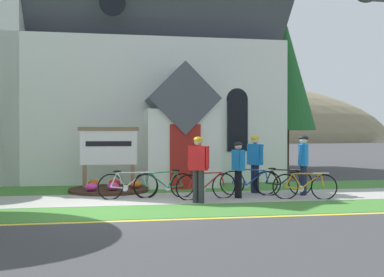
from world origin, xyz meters
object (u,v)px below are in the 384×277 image
object	(u,v)px
bicycle_silver	(304,186)
bicycle_orange	(283,182)
bicycle_blue	(250,182)
cyclist_in_red_jersey	(255,159)
bicycle_yellow	(206,186)
cyclist_in_blue_jersey	(198,164)
cyclist_in_orange_jersey	(238,166)
bicycle_green	(165,185)
bicycle_white	(128,185)
roadside_conifer	(286,76)
church_sign	(109,149)
cyclist_in_yellow_jersey	(304,160)

from	to	relation	value
bicycle_silver	bicycle_orange	bearing A→B (deg)	101.76
bicycle_blue	cyclist_in_red_jersey	bearing A→B (deg)	56.81
bicycle_yellow	cyclist_in_blue_jersey	distance (m)	1.00
bicycle_orange	cyclist_in_orange_jersey	xyz separation A→B (m)	(-1.50, -0.54, 0.54)
bicycle_green	cyclist_in_orange_jersey	world-z (taller)	cyclist_in_orange_jersey
bicycle_silver	bicycle_white	distance (m)	4.85
bicycle_blue	cyclist_in_red_jersey	distance (m)	0.84
bicycle_white	roadside_conifer	bearing A→B (deg)	47.78
church_sign	bicycle_orange	distance (m)	5.49
church_sign	bicycle_yellow	size ratio (longest dim) A/B	1.15
cyclist_in_yellow_jersey	bicycle_silver	bearing A→B (deg)	-111.40
bicycle_silver	church_sign	bearing A→B (deg)	150.48
bicycle_green	bicycle_yellow	world-z (taller)	bicycle_green
church_sign	bicycle_yellow	xyz separation A→B (m)	(2.63, -2.51, -0.95)
cyclist_in_red_jersey	roadside_conifer	world-z (taller)	roadside_conifer
bicycle_blue	roadside_conifer	size ratio (longest dim) A/B	0.23
bicycle_orange	bicycle_white	distance (m)	4.52
bicycle_yellow	cyclist_in_blue_jersey	bearing A→B (deg)	-116.90
cyclist_in_yellow_jersey	roadside_conifer	bearing A→B (deg)	72.05
bicycle_blue	cyclist_in_yellow_jersey	bearing A→B (deg)	-9.41
bicycle_yellow	bicycle_white	distance (m)	2.16
cyclist_in_yellow_jersey	cyclist_in_red_jersey	bearing A→B (deg)	150.45
cyclist_in_blue_jersey	cyclist_in_red_jersey	size ratio (longest dim) A/B	1.00
bicycle_silver	cyclist_in_red_jersey	distance (m)	1.89
bicycle_white	roadside_conifer	size ratio (longest dim) A/B	0.23
bicycle_blue	roadside_conifer	bearing A→B (deg)	62.95
bicycle_white	church_sign	bearing A→B (deg)	104.91
bicycle_green	bicycle_blue	bearing A→B (deg)	2.29
cyclist_in_orange_jersey	cyclist_in_yellow_jersey	distance (m)	2.06
cyclist_in_blue_jersey	cyclist_in_red_jersey	bearing A→B (deg)	39.86
bicycle_yellow	cyclist_in_red_jersey	size ratio (longest dim) A/B	1.01
cyclist_in_blue_jersey	roadside_conifer	bearing A→B (deg)	58.10
bicycle_white	cyclist_in_yellow_jersey	world-z (taller)	cyclist_in_yellow_jersey
bicycle_orange	cyclist_in_blue_jersey	bearing A→B (deg)	-155.43
church_sign	bicycle_silver	xyz separation A→B (m)	(5.28, -2.99, -0.96)
bicycle_green	roadside_conifer	xyz separation A→B (m)	(6.95, 8.81, 4.21)
bicycle_green	bicycle_silver	xyz separation A→B (m)	(3.73, -0.96, 0.00)
bicycle_blue	cyclist_in_yellow_jersey	xyz separation A→B (m)	(1.54, -0.26, 0.65)
cyclist_in_red_jersey	cyclist_in_orange_jersey	xyz separation A→B (m)	(-0.79, -0.99, -0.12)
bicycle_blue	cyclist_in_yellow_jersey	world-z (taller)	cyclist_in_yellow_jersey
bicycle_silver	cyclist_in_yellow_jersey	world-z (taller)	cyclist_in_yellow_jersey
bicycle_silver	cyclist_in_yellow_jersey	bearing A→B (deg)	68.60
bicycle_yellow	church_sign	bearing A→B (deg)	136.34
bicycle_green	cyclist_in_blue_jersey	size ratio (longest dim) A/B	1.01
cyclist_in_red_jersey	church_sign	bearing A→B (deg)	161.25
cyclist_in_blue_jersey	cyclist_in_yellow_jersey	world-z (taller)	cyclist_in_yellow_jersey
church_sign	bicycle_white	xyz separation A→B (m)	(0.53, -2.00, -0.95)
bicycle_orange	bicycle_yellow	size ratio (longest dim) A/B	0.97
bicycle_blue	bicycle_white	size ratio (longest dim) A/B	1.01
bicycle_orange	bicycle_silver	world-z (taller)	bicycle_orange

